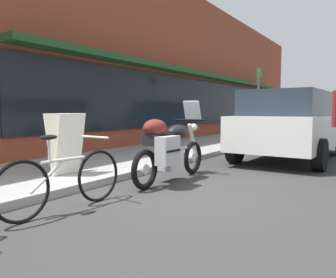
% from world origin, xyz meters
% --- Properties ---
extents(ground_plane, '(80.00, 80.00, 0.00)m').
position_xyz_m(ground_plane, '(0.00, 0.00, 0.00)').
color(ground_plane, '#333333').
extents(storefront_building, '(25.43, 0.90, 5.85)m').
position_xyz_m(storefront_building, '(8.71, 4.28, 2.87)').
color(storefront_building, brown).
rests_on(storefront_building, ground_plane).
extents(sidewalk_curb, '(30.00, 2.84, 0.12)m').
position_xyz_m(sidewalk_curb, '(9.00, 2.71, 0.06)').
color(sidewalk_curb, '#959595').
rests_on(sidewalk_curb, ground_plane).
extents(touring_motorcycle, '(2.18, 0.68, 1.39)m').
position_xyz_m(touring_motorcycle, '(0.62, 0.55, 0.60)').
color(touring_motorcycle, black).
rests_on(touring_motorcycle, ground_plane).
extents(parked_bicycle, '(1.78, 0.48, 0.93)m').
position_xyz_m(parked_bicycle, '(-1.45, 0.72, 0.38)').
color(parked_bicycle, black).
rests_on(parked_bicycle, ground_plane).
extents(parked_minivan, '(4.58, 2.15, 1.66)m').
position_xyz_m(parked_minivan, '(4.57, -0.56, 0.89)').
color(parked_minivan, silver).
rests_on(parked_minivan, ground_plane).
extents(sandwich_board_sign, '(0.55, 0.43, 1.04)m').
position_xyz_m(sandwich_board_sign, '(-0.23, 2.11, 0.64)').
color(sandwich_board_sign, silver).
rests_on(sandwich_board_sign, sidewalk_curb).
extents(parking_sign_pole, '(0.44, 0.07, 2.70)m').
position_xyz_m(parking_sign_pole, '(8.61, 1.63, 1.70)').
color(parking_sign_pole, '#59595B').
rests_on(parking_sign_pole, sidewalk_curb).
extents(parked_car_down_block, '(4.76, 2.32, 1.74)m').
position_xyz_m(parked_car_down_block, '(12.60, -0.51, 0.92)').
color(parked_car_down_block, '#1E598C').
rests_on(parked_car_down_block, ground_plane).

